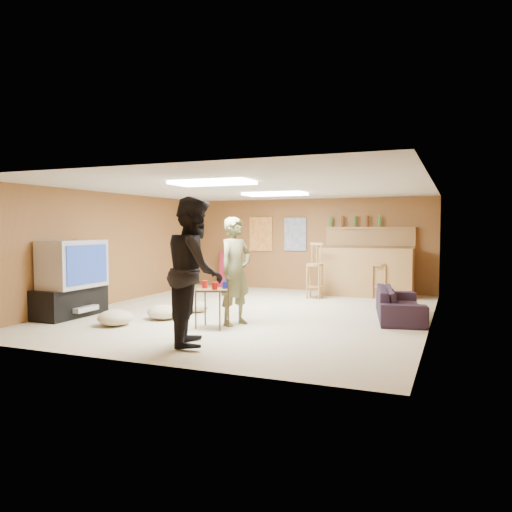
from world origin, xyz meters
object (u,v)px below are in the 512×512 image
at_px(tray_table, 212,308).
at_px(person_black, 195,271).
at_px(bar_counter, 366,271).
at_px(tv_body, 73,264).
at_px(sofa, 400,304).
at_px(person_olive, 236,271).

bearing_deg(tray_table, person_black, -75.23).
xyz_separation_m(bar_counter, person_black, (-1.27, -5.40, 0.40)).
bearing_deg(tv_body, sofa, 19.76).
bearing_deg(sofa, person_olive, 111.19).
height_order(sofa, tray_table, tray_table).
distance_m(tv_body, bar_counter, 6.09).
height_order(person_black, tray_table, person_black).
relative_size(tv_body, bar_counter, 0.55).
distance_m(person_black, tray_table, 1.22).
bearing_deg(person_black, person_olive, -22.61).
bearing_deg(tv_body, bar_counter, 47.00).
distance_m(bar_counter, tray_table, 4.68).
bearing_deg(person_black, bar_counter, -37.79).
bearing_deg(bar_counter, person_black, -103.25).
relative_size(person_olive, tray_table, 2.83).
xyz_separation_m(sofa, tray_table, (-2.53, -1.81, 0.04)).
bearing_deg(tray_table, bar_counter, 70.84).
xyz_separation_m(tv_body, bar_counter, (4.15, 4.45, -0.35)).
relative_size(bar_counter, tray_table, 3.37).
bearing_deg(tv_body, person_black, -18.32).
height_order(tv_body, bar_counter, tv_body).
height_order(person_black, sofa, person_black).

